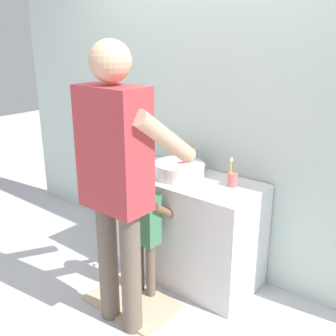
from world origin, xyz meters
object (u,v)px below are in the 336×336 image
at_px(child_toddler, 145,224).
at_px(adult_parent, 117,167).
at_px(toothbrush_cup, 232,179).
at_px(soap_bottle, 146,157).

bearing_deg(child_toddler, adult_parent, -76.03).
xyz_separation_m(toothbrush_cup, child_toddler, (-0.40, -0.47, -0.29)).
distance_m(toothbrush_cup, soap_bottle, 0.78).
xyz_separation_m(soap_bottle, child_toddler, (0.38, -0.43, -0.31)).
height_order(toothbrush_cup, child_toddler, toothbrush_cup).
relative_size(toothbrush_cup, adult_parent, 0.12).
distance_m(soap_bottle, adult_parent, 0.90).
distance_m(toothbrush_cup, adult_parent, 0.87).
bearing_deg(adult_parent, toothbrush_cup, 67.40).
relative_size(soap_bottle, child_toddler, 0.18).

